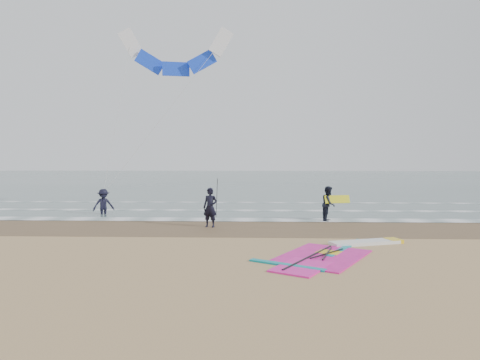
{
  "coord_description": "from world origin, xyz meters",
  "views": [
    {
      "loc": [
        0.55,
        -13.17,
        3.15
      ],
      "look_at": [
        -0.11,
        5.0,
        2.2
      ],
      "focal_mm": 32.0,
      "sensor_mm": 36.0,
      "label": 1
    }
  ],
  "objects_px": {
    "windsurf_rig": "(336,252)",
    "surf_kite": "(176,56)",
    "person_standing": "(210,207)",
    "person_walking": "(329,204)",
    "person_wading": "(103,199)"
  },
  "relations": [
    {
      "from": "windsurf_rig",
      "to": "surf_kite",
      "type": "distance_m",
      "value": 16.28
    },
    {
      "from": "person_standing",
      "to": "surf_kite",
      "type": "relative_size",
      "value": 0.19
    },
    {
      "from": "person_standing",
      "to": "person_walking",
      "type": "bearing_deg",
      "value": 35.4
    },
    {
      "from": "person_wading",
      "to": "surf_kite",
      "type": "xyz_separation_m",
      "value": [
        3.69,
        2.08,
        8.24
      ]
    },
    {
      "from": "person_walking",
      "to": "surf_kite",
      "type": "distance_m",
      "value": 12.44
    },
    {
      "from": "windsurf_rig",
      "to": "surf_kite",
      "type": "relative_size",
      "value": 0.59
    },
    {
      "from": "person_walking",
      "to": "person_wading",
      "type": "xyz_separation_m",
      "value": [
        -12.04,
        2.0,
        0.02
      ]
    },
    {
      "from": "surf_kite",
      "to": "person_standing",
      "type": "bearing_deg",
      "value": -66.52
    },
    {
      "from": "person_walking",
      "to": "person_wading",
      "type": "relative_size",
      "value": 0.98
    },
    {
      "from": "person_walking",
      "to": "surf_kite",
      "type": "relative_size",
      "value": 0.18
    },
    {
      "from": "person_walking",
      "to": "surf_kite",
      "type": "height_order",
      "value": "surf_kite"
    },
    {
      "from": "windsurf_rig",
      "to": "person_wading",
      "type": "xyz_separation_m",
      "value": [
        -11.07,
        9.22,
        0.85
      ]
    },
    {
      "from": "windsurf_rig",
      "to": "person_wading",
      "type": "distance_m",
      "value": 14.43
    },
    {
      "from": "person_standing",
      "to": "person_walking",
      "type": "height_order",
      "value": "person_standing"
    },
    {
      "from": "windsurf_rig",
      "to": "person_walking",
      "type": "relative_size",
      "value": 3.25
    }
  ]
}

